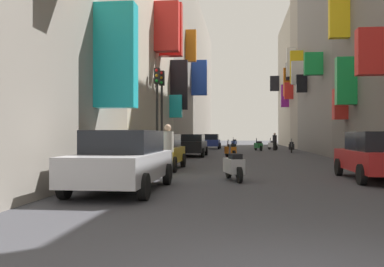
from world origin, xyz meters
name	(u,v)px	position (x,y,z in m)	size (l,w,h in m)	color
ground_plane	(248,153)	(0.00, 30.00, 0.00)	(140.00, 140.00, 0.00)	#38383D
building_left_mid_a	(102,49)	(-7.98, 18.13, 6.03)	(7.26, 11.55, 12.06)	#BCB29E
building_left_mid_b	(172,77)	(-8.00, 41.94, 7.82)	(7.39, 36.11, 15.64)	gray
building_right_mid_b	(350,34)	(7.99, 30.72, 9.40)	(7.23, 15.62, 18.82)	slate
building_right_mid_c	(323,50)	(7.98, 41.62, 10.28)	(6.93, 6.17, 20.60)	#9E9384
building_right_far	(307,84)	(7.99, 52.35, 8.09)	(7.30, 15.29, 16.18)	#BCB29E
parked_car_blue	(211,141)	(-3.61, 39.23, 0.78)	(1.99, 4.06, 1.50)	navy
parked_car_red	(378,155)	(3.69, 10.04, 0.79)	(1.91, 4.26, 1.53)	#B21E1E
parked_car_black	(192,145)	(-3.78, 24.13, 0.77)	(1.84, 4.38, 1.46)	black
parked_car_yellow	(157,151)	(-4.02, 13.45, 0.77)	(2.00, 3.98, 1.46)	gold
parked_car_silver	(123,159)	(-3.59, 6.77, 0.80)	(1.99, 4.47, 1.54)	#B7B7BC
scooter_blue	(234,143)	(-1.34, 48.40, 0.46)	(0.67, 1.82, 1.13)	#2D4CAD
scooter_silver	(234,166)	(-0.80, 9.45, 0.46)	(0.71, 1.83, 1.13)	#ADADB2
scooter_white	(273,145)	(2.48, 36.97, 0.46)	(0.82, 1.74, 1.13)	silver
scooter_orange	(230,150)	(-1.21, 22.70, 0.46)	(0.79, 1.79, 1.13)	orange
scooter_green	(258,146)	(1.02, 34.54, 0.46)	(0.75, 1.81, 1.13)	#287F3D
scooter_black	(292,147)	(3.51, 30.92, 0.46)	(0.56, 1.78, 1.13)	black
pedestrian_crossing	(275,142)	(2.54, 35.48, 0.80)	(0.49, 0.49, 1.61)	black
pedestrian_near_left	(168,151)	(-2.96, 9.87, 0.89)	(0.51, 0.51, 1.78)	#343434
traffic_light_near_corner	(157,99)	(-4.58, 16.23, 3.14)	(0.26, 0.34, 4.65)	#2D2D2D
traffic_light_far_corner	(162,101)	(-4.61, 17.59, 3.18)	(0.26, 0.34, 4.72)	#2D2D2D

